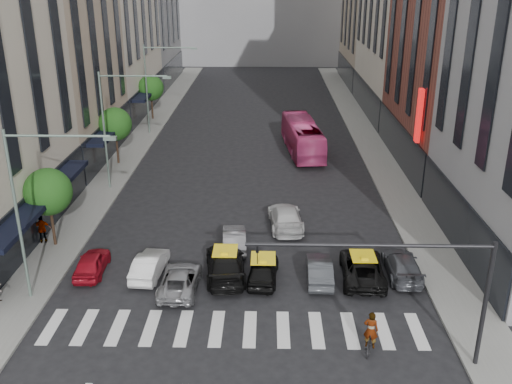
# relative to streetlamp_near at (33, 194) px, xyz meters

# --- Properties ---
(ground) EXTENTS (160.00, 160.00, 0.00)m
(ground) POSITION_rel_streetlamp_near_xyz_m (10.04, -4.00, -5.90)
(ground) COLOR black
(ground) RESTS_ON ground
(sidewalk_left) EXTENTS (3.00, 96.00, 0.15)m
(sidewalk_left) POSITION_rel_streetlamp_near_xyz_m (-1.46, 26.00, -5.83)
(sidewalk_left) COLOR slate
(sidewalk_left) RESTS_ON ground
(sidewalk_right) EXTENTS (3.00, 96.00, 0.15)m
(sidewalk_right) POSITION_rel_streetlamp_near_xyz_m (21.54, 26.00, -5.83)
(sidewalk_right) COLOR slate
(sidewalk_right) RESTS_ON ground
(building_left_b) EXTENTS (8.00, 16.00, 24.00)m
(building_left_b) POSITION_rel_streetlamp_near_xyz_m (-6.96, 24.00, 6.10)
(building_left_b) COLOR tan
(building_left_b) RESTS_ON ground
(building_right_b) EXTENTS (8.00, 18.00, 26.00)m
(building_right_b) POSITION_rel_streetlamp_near_xyz_m (27.04, 23.00, 7.10)
(building_right_b) COLOR brown
(building_right_b) RESTS_ON ground
(tree_near) EXTENTS (2.88, 2.88, 4.95)m
(tree_near) POSITION_rel_streetlamp_near_xyz_m (-1.76, 6.00, -2.25)
(tree_near) COLOR black
(tree_near) RESTS_ON sidewalk_left
(tree_mid) EXTENTS (2.88, 2.88, 4.95)m
(tree_mid) POSITION_rel_streetlamp_near_xyz_m (-1.76, 22.00, -2.25)
(tree_mid) COLOR black
(tree_mid) RESTS_ON sidewalk_left
(tree_far) EXTENTS (2.88, 2.88, 4.95)m
(tree_far) POSITION_rel_streetlamp_near_xyz_m (-1.76, 38.00, -2.25)
(tree_far) COLOR black
(tree_far) RESTS_ON sidewalk_left
(streetlamp_near) EXTENTS (5.38, 0.25, 9.00)m
(streetlamp_near) POSITION_rel_streetlamp_near_xyz_m (0.00, 0.00, 0.00)
(streetlamp_near) COLOR gray
(streetlamp_near) RESTS_ON sidewalk_left
(streetlamp_mid) EXTENTS (5.38, 0.25, 9.00)m
(streetlamp_mid) POSITION_rel_streetlamp_near_xyz_m (0.00, 16.00, 0.00)
(streetlamp_mid) COLOR gray
(streetlamp_mid) RESTS_ON sidewalk_left
(streetlamp_far) EXTENTS (5.38, 0.25, 9.00)m
(streetlamp_far) POSITION_rel_streetlamp_near_xyz_m (0.00, 32.00, 0.00)
(streetlamp_far) COLOR gray
(streetlamp_far) RESTS_ON sidewalk_left
(traffic_signal) EXTENTS (10.10, 0.20, 6.00)m
(traffic_signal) POSITION_rel_streetlamp_near_xyz_m (17.74, -5.00, -1.43)
(traffic_signal) COLOR black
(traffic_signal) RESTS_ON ground
(liberty_sign) EXTENTS (0.30, 0.70, 4.00)m
(liberty_sign) POSITION_rel_streetlamp_near_xyz_m (22.64, 16.00, 0.10)
(liberty_sign) COLOR red
(liberty_sign) RESTS_ON ground
(car_red) EXTENTS (1.63, 3.77, 1.27)m
(car_red) POSITION_rel_streetlamp_near_xyz_m (1.52, 2.74, -5.27)
(car_red) COLOR maroon
(car_red) RESTS_ON ground
(car_white_front) EXTENTS (1.69, 4.03, 1.30)m
(car_white_front) POSITION_rel_streetlamp_near_xyz_m (4.84, 2.58, -5.26)
(car_white_front) COLOR white
(car_white_front) RESTS_ON ground
(car_silver) EXTENTS (2.10, 4.39, 1.21)m
(car_silver) POSITION_rel_streetlamp_near_xyz_m (6.78, 1.04, -5.30)
(car_silver) COLOR gray
(car_silver) RESTS_ON ground
(taxi_left) EXTENTS (2.70, 5.51, 1.54)m
(taxi_left) POSITION_rel_streetlamp_near_xyz_m (9.11, 2.61, -5.13)
(taxi_left) COLOR black
(taxi_left) RESTS_ON ground
(taxi_center) EXTENTS (1.86, 4.03, 1.34)m
(taxi_center) POSITION_rel_streetlamp_near_xyz_m (11.24, 2.15, -5.23)
(taxi_center) COLOR black
(taxi_center) RESTS_ON ground
(car_grey_mid) EXTENTS (1.44, 3.92, 1.28)m
(car_grey_mid) POSITION_rel_streetlamp_near_xyz_m (14.34, 2.23, -5.26)
(car_grey_mid) COLOR #383A3F
(car_grey_mid) RESTS_ON ground
(taxi_right) EXTENTS (2.54, 5.07, 1.38)m
(taxi_right) POSITION_rel_streetlamp_near_xyz_m (16.74, 2.46, -5.22)
(taxi_right) COLOR black
(taxi_right) RESTS_ON ground
(car_grey_curb) EXTENTS (1.88, 4.47, 1.29)m
(car_grey_curb) POSITION_rel_streetlamp_near_xyz_m (19.04, 2.83, -5.26)
(car_grey_curb) COLOR #484A50
(car_grey_curb) RESTS_ON ground
(car_row2_left) EXTENTS (1.69, 4.07, 1.31)m
(car_row2_left) POSITION_rel_streetlamp_near_xyz_m (9.42, 5.94, -5.25)
(car_row2_left) COLOR gray
(car_row2_left) RESTS_ON ground
(car_row2_right) EXTENTS (2.48, 5.25, 1.48)m
(car_row2_right) POSITION_rel_streetlamp_near_xyz_m (12.66, 9.13, -5.16)
(car_row2_right) COLOR silver
(car_row2_right) RESTS_ON ground
(bus) EXTENTS (3.69, 11.11, 3.04)m
(bus) POSITION_rel_streetlamp_near_xyz_m (14.66, 25.93, -4.39)
(bus) COLOR #C13873
(bus) RESTS_ON ground
(motorcycle) EXTENTS (1.00, 1.67, 0.83)m
(motorcycle) POSITION_rel_streetlamp_near_xyz_m (16.10, -4.09, -5.49)
(motorcycle) COLOR black
(motorcycle) RESTS_ON ground
(rider) EXTENTS (0.76, 0.61, 1.80)m
(rider) POSITION_rel_streetlamp_near_xyz_m (16.10, -4.09, -4.17)
(rider) COLOR gray
(rider) RESTS_ON motorcycle
(pedestrian_far) EXTENTS (1.14, 0.72, 1.81)m
(pedestrian_far) POSITION_rel_streetlamp_near_xyz_m (-2.56, 6.24, -4.85)
(pedestrian_far) COLOR gray
(pedestrian_far) RESTS_ON sidewalk_left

